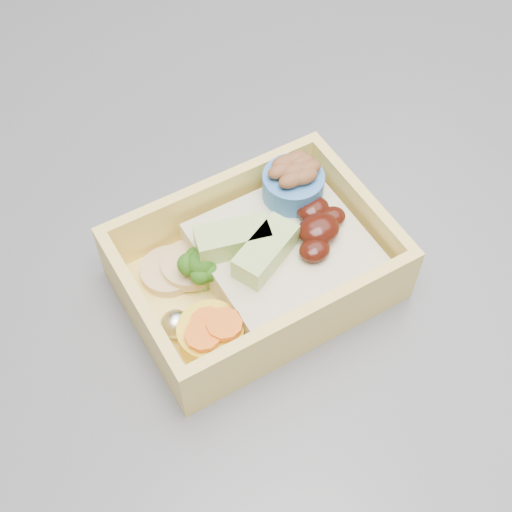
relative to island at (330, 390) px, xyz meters
name	(u,v)px	position (x,y,z in m)	size (l,w,h in m)	color
ground	(281,451)	(0.00, 0.10, -0.46)	(3.50, 3.50, 0.00)	beige
island	(330,390)	(0.00, 0.00, 0.00)	(1.24, 0.84, 0.92)	brown
bento_box	(262,260)	(-0.14, -0.08, 0.48)	(0.16, 0.12, 0.06)	#FFDE69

